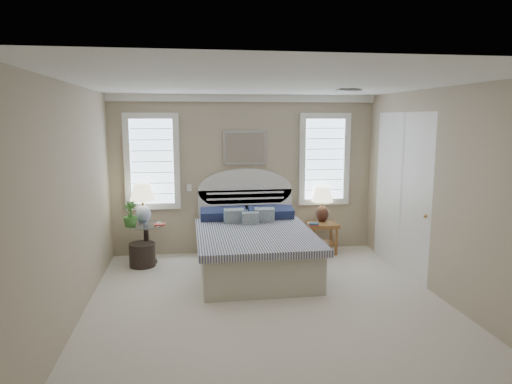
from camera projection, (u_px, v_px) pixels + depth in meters
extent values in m
cube|color=beige|center=(270.00, 308.00, 5.61)|extent=(4.50, 5.00, 0.01)
cube|color=white|center=(271.00, 83.00, 5.18)|extent=(4.50, 5.00, 0.01)
cube|color=tan|center=(245.00, 175.00, 7.83)|extent=(4.50, 0.02, 2.70)
cube|color=tan|center=(72.00, 206.00, 5.07)|extent=(0.02, 5.00, 2.70)
cube|color=tan|center=(447.00, 196.00, 5.72)|extent=(0.02, 5.00, 2.70)
cube|color=white|center=(245.00, 98.00, 7.59)|extent=(4.50, 0.08, 0.12)
cube|color=#B2B2B2|center=(348.00, 90.00, 6.14)|extent=(0.30, 0.20, 0.02)
cube|color=white|center=(189.00, 188.00, 7.71)|extent=(0.08, 0.01, 0.12)
cube|color=#C8E4FE|center=(152.00, 162.00, 7.55)|extent=(0.90, 0.06, 1.60)
cube|color=#C8E4FE|center=(324.00, 159.00, 7.98)|extent=(0.90, 0.06, 1.60)
cube|color=silver|center=(245.00, 147.00, 7.72)|extent=(0.74, 0.04, 0.58)
cube|color=white|center=(401.00, 192.00, 6.91)|extent=(0.02, 1.80, 2.40)
cube|color=#B8B5A2|center=(255.00, 255.00, 6.86)|extent=(1.60, 2.10, 0.55)
cube|color=navy|center=(255.00, 235.00, 6.76)|extent=(1.72, 2.15, 0.10)
cube|color=beige|center=(245.00, 221.00, 7.90)|extent=(1.62, 0.08, 1.10)
cube|color=navy|center=(223.00, 215.00, 7.54)|extent=(0.75, 0.31, 0.23)
cube|color=navy|center=(271.00, 213.00, 7.66)|extent=(0.75, 0.31, 0.23)
cube|color=#385A7E|center=(234.00, 219.00, 7.34)|extent=(0.33, 0.20, 0.34)
cube|color=#385A7E|center=(264.00, 218.00, 7.42)|extent=(0.33, 0.20, 0.34)
cube|color=#385A7E|center=(250.00, 221.00, 7.29)|extent=(0.28, 0.14, 0.29)
cylinder|color=black|center=(147.00, 262.00, 7.37)|extent=(0.32, 0.32, 0.03)
cylinder|color=black|center=(147.00, 245.00, 7.32)|extent=(0.08, 0.08, 0.60)
cylinder|color=silver|center=(146.00, 225.00, 7.27)|extent=(0.56, 0.56, 0.02)
cube|color=olive|center=(323.00, 225.00, 7.82)|extent=(0.50, 0.40, 0.06)
cube|color=olive|center=(322.00, 243.00, 7.87)|extent=(0.44, 0.34, 0.03)
cube|color=olive|center=(313.00, 243.00, 7.68)|extent=(0.04, 0.04, 0.47)
cube|color=olive|center=(309.00, 238.00, 7.98)|extent=(0.04, 0.04, 0.47)
cube|color=olive|center=(336.00, 242.00, 7.74)|extent=(0.04, 0.04, 0.47)
cube|color=olive|center=(331.00, 237.00, 8.03)|extent=(0.04, 0.04, 0.47)
cylinder|color=black|center=(142.00, 255.00, 7.18)|extent=(0.48, 0.48, 0.37)
cylinder|color=silver|center=(144.00, 222.00, 7.36)|extent=(0.14, 0.14, 0.03)
ellipsoid|color=silver|center=(143.00, 215.00, 7.34)|extent=(0.25, 0.25, 0.31)
cylinder|color=gold|center=(143.00, 203.00, 7.31)|extent=(0.03, 0.03, 0.11)
cylinder|color=black|center=(322.00, 221.00, 7.95)|extent=(0.16, 0.16, 0.03)
ellipsoid|color=black|center=(322.00, 214.00, 7.93)|extent=(0.30, 0.30, 0.29)
cylinder|color=gold|center=(322.00, 204.00, 7.90)|extent=(0.04, 0.04, 0.10)
imported|color=#3F7830|center=(130.00, 214.00, 7.09)|extent=(0.29, 0.29, 0.40)
cube|color=#A03228|center=(160.00, 225.00, 7.23)|extent=(0.18, 0.13, 0.02)
cube|color=#A03228|center=(314.00, 225.00, 7.64)|extent=(0.20, 0.17, 0.02)
cube|color=navy|center=(314.00, 224.00, 7.63)|extent=(0.19, 0.16, 0.02)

